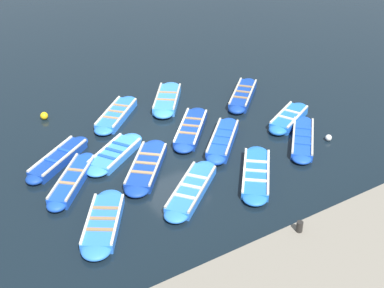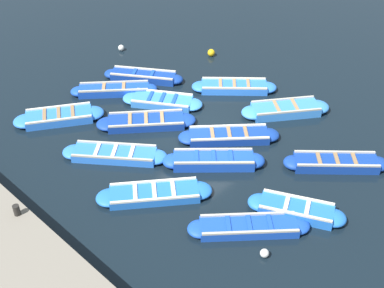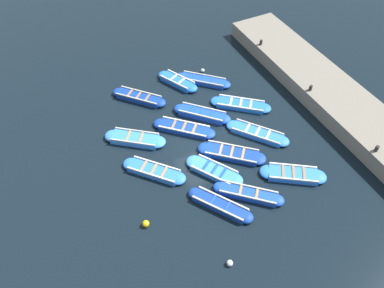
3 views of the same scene
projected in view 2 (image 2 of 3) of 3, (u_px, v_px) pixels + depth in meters
name	position (u px, v px, depth m)	size (l,w,h in m)	color
ground_plane	(197.00, 131.00, 20.96)	(120.00, 120.00, 0.00)	black
boat_broadside	(296.00, 210.00, 17.25)	(2.16, 3.21, 0.42)	blue
boat_tucked	(249.00, 227.00, 16.69)	(3.36, 3.20, 0.36)	#1947B7
boat_inner_gap	(229.00, 136.00, 20.43)	(3.42, 3.25, 0.38)	navy
boat_stern_in	(285.00, 110.00, 21.82)	(3.50, 2.96, 0.43)	#3884E0
boat_drifting	(154.00, 194.00, 17.90)	(3.60, 3.16, 0.35)	blue
boat_end_of_row	(336.00, 163.00, 19.12)	(3.13, 3.28, 0.42)	navy
boat_centre	(234.00, 87.00, 23.26)	(3.13, 3.28, 0.39)	blue
boat_mid_row	(59.00, 117.00, 21.43)	(3.53, 2.78, 0.40)	blue
boat_alongside	(214.00, 161.00, 19.20)	(3.15, 3.17, 0.45)	#1947B7
boat_far_corner	(143.00, 76.00, 23.95)	(2.61, 3.38, 0.40)	navy
boat_outer_right	(115.00, 154.00, 19.56)	(3.09, 3.58, 0.36)	blue
boat_outer_left	(146.00, 122.00, 21.18)	(3.57, 3.27, 0.38)	navy
boat_near_quay	(114.00, 90.00, 23.04)	(3.24, 3.01, 0.40)	#1947B7
boat_bow_out	(162.00, 101.00, 22.38)	(2.64, 3.36, 0.36)	#3884E0
bollard_mid_north	(17.00, 210.00, 15.81)	(0.20, 0.20, 0.35)	black
buoy_orange_near	(264.00, 253.00, 15.87)	(0.28, 0.28, 0.28)	silver
buoy_yellow_far	(121.00, 48.00, 26.17)	(0.30, 0.30, 0.30)	silver
buoy_white_drifting	(211.00, 53.00, 25.72)	(0.35, 0.35, 0.35)	#EAB214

